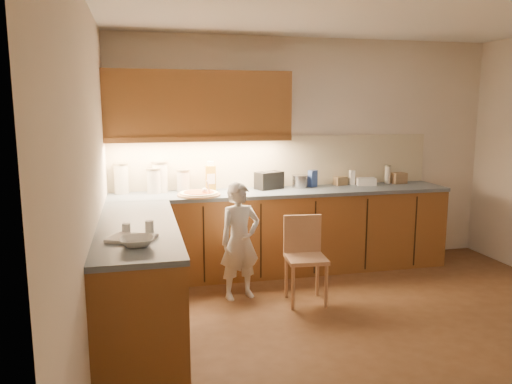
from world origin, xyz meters
TOP-DOWN VIEW (x-y plane):
  - room at (0.00, 0.00)m, footprint 4.54×4.50m
  - l_counter at (-0.92, 1.25)m, footprint 3.77×2.62m
  - backsplash at (-0.38, 1.99)m, footprint 3.75×0.02m
  - upper_cabinets at (-1.27, 1.82)m, footprint 1.95×0.36m
  - pizza_on_board at (-1.32, 1.57)m, footprint 0.45×0.45m
  - child at (-1.00, 1.01)m, footprint 0.46×0.36m
  - wooden_chair at (-0.42, 0.81)m, footprint 0.40×0.40m
  - mixing_bowl at (-1.95, -0.21)m, footprint 0.24×0.24m
  - canister_a at (-2.10, 1.90)m, footprint 0.16×0.16m
  - canister_b at (-1.77, 1.83)m, footprint 0.15×0.15m
  - canister_c at (-1.70, 1.89)m, footprint 0.18×0.18m
  - canister_d at (-1.45, 1.87)m, footprint 0.15×0.15m
  - oil_jug at (-1.16, 1.83)m, footprint 0.11×0.08m
  - toaster at (-0.50, 1.82)m, footprint 0.34×0.27m
  - steel_pot at (-0.14, 1.83)m, footprint 0.19×0.19m
  - blue_box at (0.03, 1.86)m, footprint 0.11×0.10m
  - card_box_a at (0.39, 1.90)m, footprint 0.16×0.13m
  - white_bottle at (0.53, 1.89)m, footprint 0.06×0.06m
  - flat_pack at (0.67, 1.81)m, footprint 0.24×0.19m
  - tall_jar at (0.97, 1.87)m, footprint 0.07×0.07m
  - card_box_b at (1.12, 1.86)m, footprint 0.17×0.14m
  - dough_cloth at (-1.98, -0.05)m, footprint 0.37×0.34m
  - spice_jar_a at (-2.02, 0.12)m, footprint 0.08×0.08m
  - spice_jar_b at (-1.86, 0.15)m, footprint 0.08×0.08m

SIDE VIEW (x-z plane):
  - l_counter at x=-0.92m, z-range 0.00..0.92m
  - wooden_chair at x=-0.42m, z-range 0.06..0.88m
  - child at x=-1.00m, z-range 0.00..1.13m
  - dough_cloth at x=-1.98m, z-range 0.92..0.94m
  - pizza_on_board at x=-1.32m, z-range 0.85..1.03m
  - mixing_bowl at x=-1.95m, z-range 0.92..0.98m
  - spice_jar_a at x=-2.02m, z-range 0.92..1.00m
  - spice_jar_b at x=-1.86m, z-range 0.92..1.00m
  - flat_pack at x=0.67m, z-range 0.92..1.01m
  - card_box_a at x=0.39m, z-range 0.92..1.02m
  - card_box_b at x=1.12m, z-range 0.92..1.05m
  - steel_pot at x=-0.14m, z-range 0.92..1.06m
  - white_bottle at x=0.53m, z-range 0.92..1.09m
  - blue_box at x=0.03m, z-range 0.92..1.11m
  - toaster at x=-0.50m, z-range 0.92..1.12m
  - tall_jar at x=0.97m, z-range 0.92..1.14m
  - canister_d at x=-1.45m, z-range 0.92..1.16m
  - canister_b at x=-1.77m, z-range 0.92..1.19m
  - oil_jug at x=-1.16m, z-range 0.91..1.23m
  - canister_a at x=-2.10m, z-range 0.92..1.25m
  - canister_c at x=-1.70m, z-range 0.92..1.25m
  - backsplash at x=-0.38m, z-range 0.92..1.50m
  - room at x=0.00m, z-range 0.37..2.99m
  - upper_cabinets at x=-1.27m, z-range 1.48..2.21m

